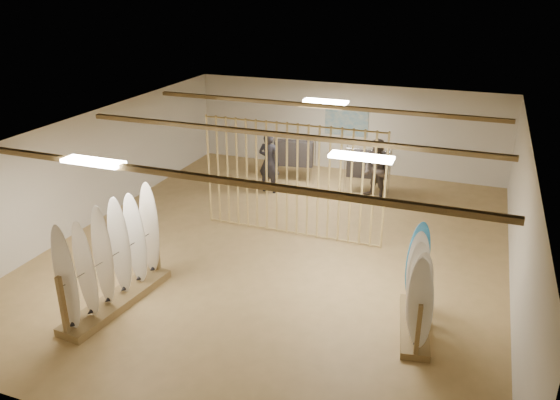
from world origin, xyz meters
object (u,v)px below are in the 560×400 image
at_px(clothing_rack_a, 294,153).
at_px(shopper_b, 377,166).
at_px(rack_right, 417,300).
at_px(shopper_a, 269,158).
at_px(rack_left, 114,272).
at_px(clothing_rack_b, 368,164).

height_order(clothing_rack_a, shopper_b, shopper_b).
relative_size(rack_right, clothing_rack_a, 1.40).
height_order(rack_right, shopper_a, shopper_a).
bearing_deg(rack_left, shopper_b, 69.45).
relative_size(rack_right, shopper_b, 0.97).
distance_m(rack_left, shopper_b, 7.96).
bearing_deg(shopper_a, clothing_rack_b, -156.16).
bearing_deg(shopper_a, rack_left, 91.15).
bearing_deg(rack_right, clothing_rack_b, 100.49).
bearing_deg(shopper_b, shopper_a, -137.91).
height_order(shopper_a, shopper_b, shopper_a).
distance_m(clothing_rack_a, shopper_b, 2.72).
height_order(rack_left, shopper_b, rack_left).
relative_size(clothing_rack_a, shopper_a, 0.66).
bearing_deg(rack_left, clothing_rack_a, 89.34).
xyz_separation_m(rack_right, shopper_b, (-1.91, 5.92, 0.38)).
xyz_separation_m(rack_right, clothing_rack_b, (-2.24, 6.27, 0.28)).
bearing_deg(rack_right, clothing_rack_a, 115.92).
bearing_deg(shopper_a, rack_right, 138.16).
xyz_separation_m(rack_left, clothing_rack_a, (0.88, 7.71, 0.17)).
xyz_separation_m(shopper_a, shopper_b, (3.02, 0.54, -0.04)).
bearing_deg(rack_right, rack_left, -176.72).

